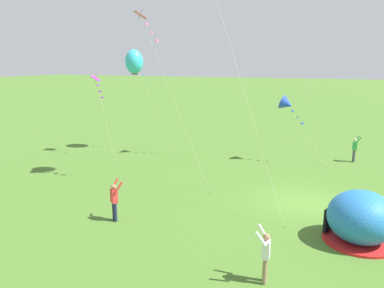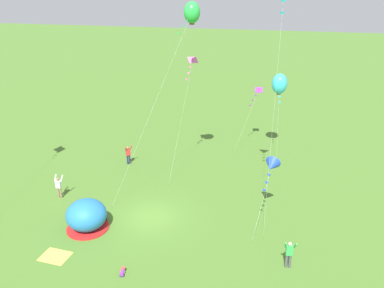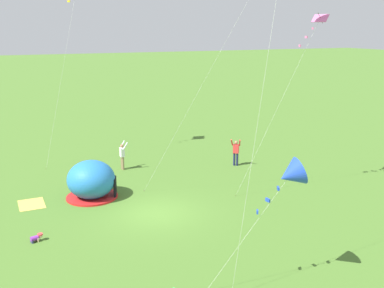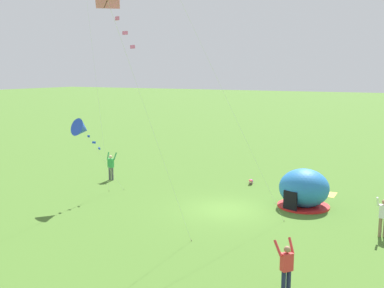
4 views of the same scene
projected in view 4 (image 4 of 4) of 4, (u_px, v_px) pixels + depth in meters
The scene contains 9 objects.
ground_plane at pixel (226, 210), 24.07m from camera, with size 300.00×300.00×0.00m, color #477028.
popup_tent at pixel (304, 189), 24.44m from camera, with size 2.81×2.81×2.10m.
picnic_blanket at pixel (321, 193), 27.22m from camera, with size 1.70×1.30×0.01m, color gold.
toddler_crawling at pixel (251, 182), 29.47m from camera, with size 0.34×0.55×0.32m.
person_flying_kite at pixel (286, 267), 14.66m from camera, with size 0.68×0.72×1.89m.
person_center_field at pixel (383, 215), 19.91m from camera, with size 0.68×0.49×1.89m.
person_arms_raised at pixel (111, 166), 30.49m from camera, with size 0.68×0.54×1.89m.
kite_blue at pixel (82, 129), 25.12m from camera, with size 1.20×3.58×4.76m.
kite_pink at pixel (114, 14), 14.75m from camera, with size 1.21×4.99×9.87m.
Camera 4 is at (-9.29, 21.34, 7.30)m, focal length 42.00 mm.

